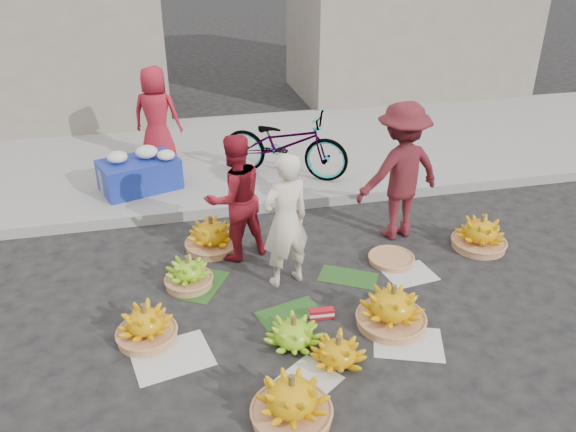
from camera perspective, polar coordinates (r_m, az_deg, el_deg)
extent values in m
plane|color=black|center=(6.01, 0.63, -8.61)|extent=(80.00, 80.00, 0.00)
cube|color=gray|center=(7.82, -3.12, 1.12)|extent=(40.00, 0.25, 0.15)
cube|color=gray|center=(9.74, -5.31, 6.36)|extent=(40.00, 4.00, 0.12)
cylinder|color=#AB7047|center=(5.65, -14.11, -11.65)|extent=(0.56, 0.56, 0.09)
cylinder|color=brown|center=(5.48, -14.47, -9.21)|extent=(0.05, 0.05, 0.12)
cylinder|color=brown|center=(5.29, 0.58, -10.69)|extent=(0.05, 0.05, 0.12)
cylinder|color=#AB7047|center=(4.78, 0.36, -19.44)|extent=(0.64, 0.64, 0.09)
cylinder|color=brown|center=(4.53, 0.37, -16.48)|extent=(0.05, 0.05, 0.12)
cylinder|color=brown|center=(5.12, 5.14, -12.58)|extent=(0.05, 0.05, 0.12)
cylinder|color=#AB7047|center=(5.76, 10.39, -10.41)|extent=(0.68, 0.68, 0.09)
cylinder|color=brown|center=(5.55, 10.70, -7.47)|extent=(0.05, 0.05, 0.12)
cylinder|color=#AB7047|center=(7.31, 18.78, -2.69)|extent=(0.64, 0.64, 0.09)
cylinder|color=brown|center=(7.16, 19.19, -0.32)|extent=(0.05, 0.05, 0.12)
cylinder|color=#AB7047|center=(6.31, -10.01, -6.60)|extent=(0.51, 0.51, 0.09)
cylinder|color=brown|center=(6.17, -10.21, -4.51)|extent=(0.05, 0.05, 0.12)
cylinder|color=#AB7047|center=(6.95, -7.71, -2.98)|extent=(0.63, 0.63, 0.09)
cylinder|color=brown|center=(6.79, -7.89, -0.52)|extent=(0.05, 0.05, 0.12)
cylinder|color=#AB7047|center=(6.75, 10.44, -4.34)|extent=(0.62, 0.62, 0.06)
cube|color=#AE121E|center=(5.74, 3.43, -9.84)|extent=(0.26, 0.10, 0.10)
imported|color=beige|center=(5.92, -0.26, -0.53)|extent=(0.63, 0.51, 1.52)
imported|color=#AE1A28|center=(6.46, -5.42, 1.85)|extent=(0.89, 0.79, 1.52)
imported|color=maroon|center=(6.98, 11.35, 4.41)|extent=(1.23, 0.86, 1.74)
cube|color=navy|center=(8.39, -14.85, 4.10)|extent=(1.23, 0.99, 0.45)
ellipsoid|color=silver|center=(8.26, -16.96, 5.71)|extent=(0.29, 0.29, 0.16)
ellipsoid|color=silver|center=(8.31, -14.18, 6.29)|extent=(0.32, 0.32, 0.18)
ellipsoid|color=silver|center=(8.19, -12.29, 6.03)|extent=(0.25, 0.25, 0.14)
cylinder|color=gray|center=(8.39, -17.50, 3.49)|extent=(0.34, 0.34, 0.38)
imported|color=#AE1A28|center=(9.16, -13.22, 9.90)|extent=(0.87, 0.71, 1.54)
imported|color=gray|center=(8.47, -0.33, 7.38)|extent=(1.55, 2.04, 1.03)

